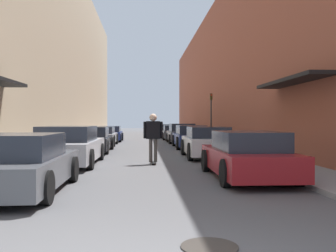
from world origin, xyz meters
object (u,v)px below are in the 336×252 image
parked_car_left_1 (69,146)px  parked_car_right_3 (182,134)px  parked_car_left_3 (102,136)px  parked_car_right_4 (173,132)px  parked_car_left_2 (92,140)px  parked_car_right_2 (190,137)px  parked_car_right_5 (170,131)px  parked_car_left_0 (20,164)px  parked_car_left_4 (110,134)px  skateboarder (153,133)px  manhole_cover (209,247)px  traffic_light (211,112)px  parked_car_right_0 (247,156)px  parked_car_right_1 (207,143)px

parked_car_left_1 → parked_car_right_3: 13.89m
parked_car_left_3 → parked_car_right_4: bearing=55.6°
parked_car_left_3 → parked_car_right_3: 5.79m
parked_car_left_2 → parked_car_right_2: (5.22, 2.46, 0.02)m
parked_car_right_5 → parked_car_left_0: bearing=-100.5°
parked_car_left_4 → parked_car_right_5: parked_car_right_5 is taller
parked_car_right_5 → skateboarder: bearing=-95.6°
parked_car_left_4 → manhole_cover: bearing=-82.2°
parked_car_left_2 → parked_car_right_4: bearing=68.1°
parked_car_right_3 → traffic_light: size_ratio=1.21×
traffic_light → parked_car_left_3: bearing=-162.9°
skateboarder → manhole_cover: (0.45, -8.81, -1.10)m
parked_car_right_2 → traffic_light: bearing=66.9°
parked_car_left_2 → parked_car_left_3: 5.09m
manhole_cover → traffic_light: (3.99, 21.65, 2.19)m
parked_car_left_1 → parked_car_right_3: size_ratio=1.18×
parked_car_left_2 → parked_car_left_4: (0.03, 9.75, -0.04)m
parked_car_left_3 → parked_car_right_3: parked_car_right_3 is taller
parked_car_left_2 → parked_car_right_0: size_ratio=1.07×
parked_car_left_0 → parked_car_right_5: 29.04m
parked_car_left_2 → parked_car_left_3: bearing=91.0°
parked_car_left_2 → parked_car_right_2: size_ratio=1.04×
parked_car_right_1 → parked_car_right_4: size_ratio=0.89×
parked_car_right_0 → traffic_light: 16.52m
parked_car_right_0 → parked_car_right_2: (-0.06, 11.40, 0.02)m
parked_car_left_4 → traffic_light: traffic_light is taller
skateboarder → parked_car_left_4: bearing=100.6°
parked_car_left_1 → parked_car_right_5: parked_car_left_1 is taller
manhole_cover → traffic_light: size_ratio=0.21×
parked_car_left_4 → parked_car_right_5: 9.73m
parked_car_left_0 → parked_car_right_3: 18.74m
parked_car_right_5 → manhole_cover: (-1.87, -32.27, -0.59)m
parked_car_left_2 → manhole_cover: (3.32, -14.28, -0.60)m
parked_car_left_1 → parked_car_right_4: (5.12, 18.07, -0.08)m
parked_car_right_0 → parked_car_right_4: size_ratio=0.96×
parked_car_right_1 → manhole_cover: (-1.87, -11.01, -0.63)m
parked_car_left_2 → parked_car_left_3: (-0.09, 5.09, -0.02)m
parked_car_right_0 → skateboarder: skateboarder is taller
parked_car_left_3 → parked_car_right_1: parked_car_right_1 is taller
parked_car_right_3 → parked_car_right_4: parked_car_right_3 is taller
parked_car_right_1 → parked_car_right_4: (-0.13, 15.88, -0.06)m
parked_car_left_1 → skateboarder: bearing=-0.3°
parked_car_left_2 → traffic_light: (7.31, 7.37, 1.60)m
parked_car_right_3 → parked_car_right_4: 5.22m
parked_car_right_4 → parked_car_right_5: bearing=88.7°
manhole_cover → traffic_light: traffic_light is taller
parked_car_left_0 → parked_car_right_2: parked_car_right_2 is taller
parked_car_left_2 → parked_car_left_4: size_ratio=1.19×
traffic_light → parked_car_right_5: bearing=101.3°
parked_car_left_4 → skateboarder: size_ratio=2.23×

